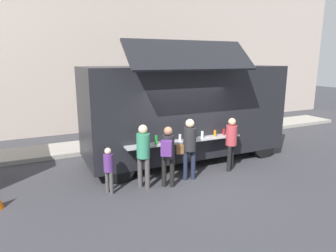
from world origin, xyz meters
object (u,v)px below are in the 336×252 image
trash_bin (229,123)px  child_near_queue (109,166)px  food_truck_main (185,110)px  customer_front_ordering (189,144)px  customer_rear_waiting (143,151)px  customer_mid_with_backpack (168,151)px  customer_extra_browsing (231,139)px

trash_bin → child_near_queue: 7.59m
food_truck_main → child_near_queue: (-2.98, -1.49, -0.97)m
customer_front_ordering → customer_rear_waiting: (-1.33, 0.04, -0.01)m
trash_bin → customer_mid_with_backpack: (-5.08, -4.13, 0.51)m
customer_extra_browsing → customer_rear_waiting: bearing=57.9°
trash_bin → child_near_queue: child_near_queue is taller
food_truck_main → trash_bin: bearing=33.5°
customer_extra_browsing → customer_front_ordering: bearing=60.1°
customer_mid_with_backpack → customer_extra_browsing: size_ratio=1.01×
food_truck_main → customer_mid_with_backpack: (-1.49, -1.80, -0.69)m
food_truck_main → customer_rear_waiting: (-2.08, -1.56, -0.67)m
customer_extra_browsing → child_near_queue: (-3.73, 0.02, -0.26)m
customer_rear_waiting → customer_extra_browsing: bearing=-35.6°
customer_rear_waiting → child_near_queue: 0.95m
food_truck_main → trash_bin: (3.58, 2.32, -1.20)m
food_truck_main → customer_rear_waiting: 2.68m
trash_bin → customer_rear_waiting: customer_rear_waiting is taller
customer_mid_with_backpack → customer_extra_browsing: (2.25, 0.29, -0.03)m
food_truck_main → customer_extra_browsing: bearing=-63.0°
food_truck_main → customer_front_ordering: bearing=-114.6°
customer_front_ordering → customer_extra_browsing: (1.50, 0.08, -0.06)m
customer_mid_with_backpack → child_near_queue: 1.54m
trash_bin → child_near_queue: size_ratio=0.82×
customer_front_ordering → trash_bin: bearing=-33.9°
food_truck_main → customer_front_ordering: (-0.75, -1.60, -0.66)m
customer_extra_browsing → customer_mid_with_backpack: bearing=64.4°
trash_bin → customer_extra_browsing: bearing=-126.5°
customer_extra_browsing → child_near_queue: 3.74m
food_truck_main → trash_bin: 4.44m
trash_bin → customer_front_ordering: size_ratio=0.56×
customer_mid_with_backpack → child_near_queue: bearing=112.8°
customer_mid_with_backpack → customer_extra_browsing: 2.27m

